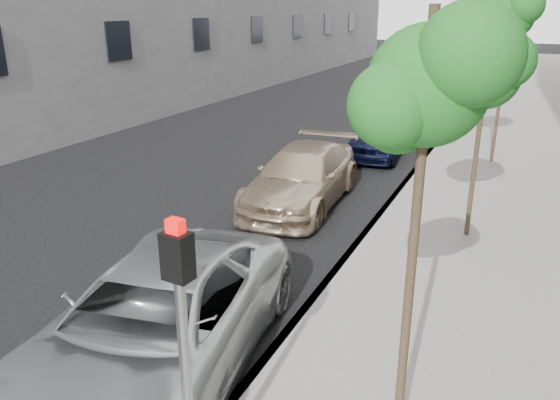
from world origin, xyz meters
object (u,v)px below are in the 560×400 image
Objects in this scene: signal_pole at (183,340)px; minivan at (156,324)px; suv at (302,177)px; tree_far at (512,17)px; tree_near at (431,88)px; sedan_blue at (381,135)px; sedan_rear at (434,89)px; tree_mid at (487,74)px; sedan_black at (415,109)px.

signal_pole is 2.73m from minivan.
tree_far is at bearing 51.03° from suv.
minivan is at bearing -179.78° from tree_near.
signal_pole reaches higher than sedan_blue.
sedan_blue is at bearing 104.05° from signal_pole.
suv is 1.07× the size of sedan_rear.
tree_mid is 0.91× the size of sedan_black.
tree_mid is at bearing -90.00° from tree_far.
tree_near is 1.01× the size of sedan_black.
minivan is at bearing -88.62° from sedan_black.
suv is at bearing 120.14° from tree_near.
sedan_black is at bearing 126.19° from tree_far.
tree_mid is at bearing 85.09° from signal_pole.
suv is (-4.16, -5.83, -3.79)m from tree_far.
sedan_black is (-3.45, 11.22, -2.77)m from tree_mid.
signal_pole is 0.61× the size of suv.
tree_near reaches higher than sedan_black.
tree_near is 1.55× the size of signal_pole.
tree_far reaches higher than signal_pole.
signal_pole is (-1.63, -14.73, -2.46)m from tree_far.
sedan_blue is (-0.27, 12.76, -0.08)m from minivan.
tree_mid is at bearing 90.00° from tree_near.
sedan_blue is at bearing 80.73° from suv.
tree_far reaches higher than sedan_black.
suv is at bearing -91.52° from sedan_rear.
tree_mid reaches higher than sedan_blue.
tree_near reaches higher than sedan_blue.
signal_pole is at bearing -84.38° from sedan_blue.
tree_near reaches higher than sedan_rear.
tree_far reaches higher than sedan_rear.
minivan is at bearing 140.98° from signal_pole.
signal_pole is 26.50m from sedan_rear.
tree_mid is 7.75m from sedan_blue.
sedan_blue is (-3.60, 6.24, -2.85)m from tree_mid.
tree_far is 6.94m from sedan_black.
tree_far is 12.85m from sedan_rear.
sedan_rear is (-0.42, 6.92, -0.10)m from sedan_black.
sedan_black is 6.93m from sedan_rear.
tree_mid is 0.92× the size of sedan_rear.
sedan_blue is 11.90m from sedan_rear.
tree_far is 1.05× the size of suv.
sedan_black is 1.01× the size of sedan_rear.
signal_pole is (-1.63, -1.73, -2.06)m from tree_near.
minivan reaches higher than sedan_black.
tree_near is at bearing -81.63° from sedan_rear.
signal_pole is 19.57m from sedan_black.
sedan_black is (0.71, 10.55, 0.05)m from suv.
signal_pole reaches higher than sedan_black.
sedan_blue is at bearing -89.24° from sedan_rear.
sedan_blue is (-3.60, 12.74, -3.42)m from tree_near.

